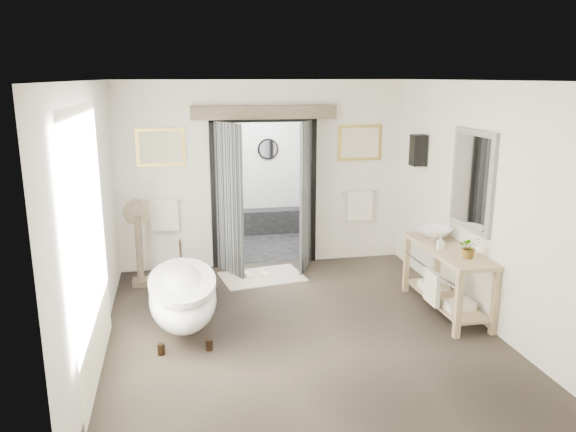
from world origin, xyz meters
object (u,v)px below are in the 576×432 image
object	(u,v)px
rug	(262,277)
basin	(434,234)
vanity	(446,274)
clawfoot_tub	(183,295)

from	to	relation	value
rug	basin	size ratio (longest dim) A/B	2.61
vanity	rug	bearing A→B (deg)	140.58
vanity	basin	xyz separation A→B (m)	(0.00, 0.40, 0.42)
rug	basin	bearing A→B (deg)	-32.12
rug	basin	xyz separation A→B (m)	(2.10, -1.32, 0.92)
clawfoot_tub	basin	size ratio (longest dim) A/B	3.84
basin	clawfoot_tub	bearing A→B (deg)	-171.94
vanity	basin	distance (m)	0.59
clawfoot_tub	rug	world-z (taller)	clawfoot_tub
vanity	rug	size ratio (longest dim) A/B	1.33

